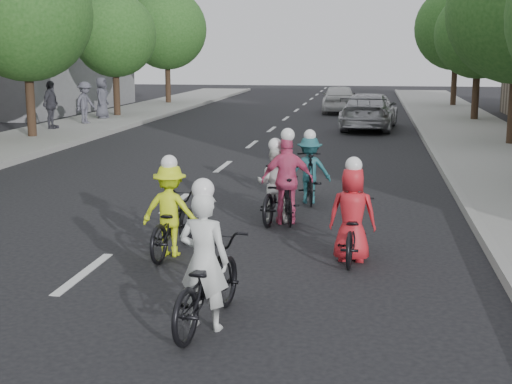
% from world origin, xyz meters
% --- Properties ---
extents(ground, '(120.00, 120.00, 0.00)m').
position_xyz_m(ground, '(0.00, 0.00, 0.00)').
color(ground, black).
rests_on(ground, ground).
extents(curb_left, '(0.18, 80.00, 0.18)m').
position_xyz_m(curb_left, '(-6.05, 10.00, 0.09)').
color(curb_left, '#999993').
rests_on(curb_left, ground).
extents(curb_right, '(0.18, 80.00, 0.18)m').
position_xyz_m(curb_right, '(6.05, 10.00, 0.09)').
color(curb_right, '#999993').
rests_on(curb_right, ground).
extents(bldg_sw, '(10.00, 14.00, 8.00)m').
position_xyz_m(bldg_sw, '(-16.00, 28.00, 4.00)').
color(bldg_sw, slate).
rests_on(bldg_sw, ground).
extents(tree_l_3, '(4.80, 4.80, 6.93)m').
position_xyz_m(tree_l_3, '(-8.20, 15.00, 4.52)').
color(tree_l_3, black).
rests_on(tree_l_3, ground).
extents(tree_l_4, '(4.00, 4.00, 5.97)m').
position_xyz_m(tree_l_4, '(-8.20, 24.00, 3.96)').
color(tree_l_4, black).
rests_on(tree_l_4, ground).
extents(tree_l_5, '(4.80, 4.80, 6.93)m').
position_xyz_m(tree_l_5, '(-8.20, 33.00, 4.52)').
color(tree_l_5, black).
rests_on(tree_l_5, ground).
extents(tree_r_2, '(4.00, 4.00, 5.97)m').
position_xyz_m(tree_r_2, '(8.80, 24.60, 3.96)').
color(tree_r_2, black).
rests_on(tree_r_2, ground).
extents(tree_r_3, '(4.80, 4.80, 6.93)m').
position_xyz_m(tree_r_3, '(8.80, 33.60, 4.52)').
color(tree_r_3, black).
rests_on(tree_r_3, ground).
extents(cyclist_0, '(0.86, 1.95, 1.60)m').
position_xyz_m(cyclist_0, '(2.32, 3.78, 0.58)').
color(cyclist_0, black).
rests_on(cyclist_0, ground).
extents(cyclist_1, '(0.75, 1.76, 1.63)m').
position_xyz_m(cyclist_1, '(3.85, 1.35, 0.57)').
color(cyclist_1, black).
rests_on(cyclist_1, ground).
extents(cyclist_2, '(0.99, 1.85, 1.58)m').
position_xyz_m(cyclist_2, '(2.82, 5.57, 0.62)').
color(cyclist_2, black).
rests_on(cyclist_2, ground).
extents(cyclist_3, '(0.99, 1.90, 1.62)m').
position_xyz_m(cyclist_3, '(1.00, 1.20, 0.59)').
color(cyclist_3, black).
rests_on(cyclist_3, ground).
extents(cyclist_4, '(0.97, 2.05, 1.79)m').
position_xyz_m(cyclist_4, '(2.23, -1.68, 0.59)').
color(cyclist_4, black).
rests_on(cyclist_4, ground).
extents(cyclist_5, '(1.03, 1.54, 1.81)m').
position_xyz_m(cyclist_5, '(2.58, 3.61, 0.67)').
color(cyclist_5, black).
rests_on(cyclist_5, ground).
extents(follow_car_lead, '(2.59, 5.37, 1.51)m').
position_xyz_m(follow_car_lead, '(4.02, 20.67, 0.75)').
color(follow_car_lead, '#A8A8AC').
rests_on(follow_car_lead, ground).
extents(follow_car_trail, '(2.03, 4.51, 1.50)m').
position_xyz_m(follow_car_trail, '(2.39, 28.83, 0.75)').
color(follow_car_trail, white).
rests_on(follow_car_trail, ground).
extents(spectator_0, '(0.95, 1.29, 1.78)m').
position_xyz_m(spectator_0, '(-8.08, 19.80, 1.04)').
color(spectator_0, '#545462').
rests_on(spectator_0, sidewalk_left).
extents(spectator_1, '(0.49, 1.13, 1.91)m').
position_xyz_m(spectator_1, '(-8.61, 17.53, 1.11)').
color(spectator_1, '#44434E').
rests_on(spectator_1, sidewalk_left).
extents(spectator_2, '(0.61, 0.93, 1.90)m').
position_xyz_m(spectator_2, '(-8.29, 22.27, 1.10)').
color(spectator_2, '#494955').
rests_on(spectator_2, sidewalk_left).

